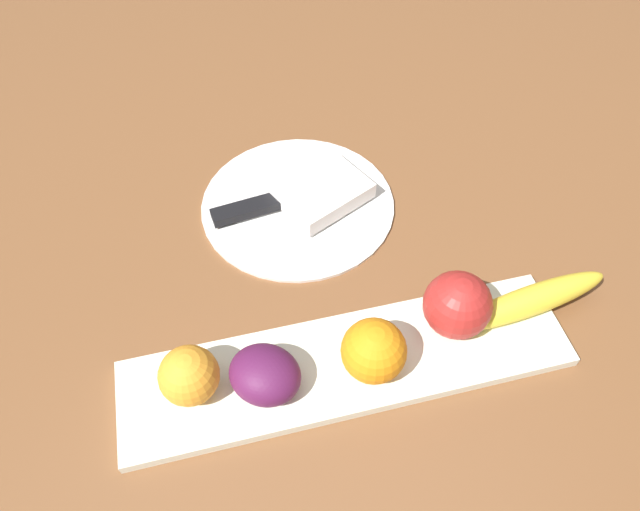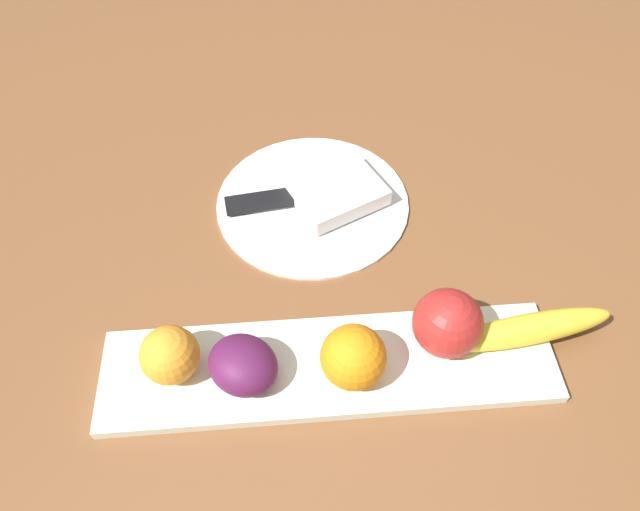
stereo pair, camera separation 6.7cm
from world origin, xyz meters
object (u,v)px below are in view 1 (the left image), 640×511
Objects in this scene: banana at (531,301)px; dinner_plate at (298,203)px; orange_near_banana at (374,351)px; apple at (457,305)px; knife at (258,207)px; fruit_tray at (347,364)px; grape_bunch at (265,375)px; orange_near_apple at (189,376)px; folded_napkin at (321,190)px.

banana reaches higher than dinner_plate.
banana is 0.19m from orange_near_banana.
apple reaches higher than knife.
fruit_tray is 1.89× the size of dinner_plate.
knife is (0.04, 0.25, -0.02)m from grape_bunch.
fruit_tray is 0.13m from apple.
orange_near_banana is at bearing -80.74° from knife.
apple reaches higher than orange_near_apple.
banana is 0.30m from grape_bunch.
banana is 0.29m from folded_napkin.
orange_near_banana is at bearing -3.00° from grape_bunch.
knife is (-0.18, 0.22, -0.04)m from apple.
knife is (0.11, 0.23, -0.03)m from orange_near_apple.
apple is at bearing 6.43° from grape_bunch.
folded_napkin is at bearing 82.60° from fruit_tray.
grape_bunch is (-0.21, -0.02, -0.01)m from apple.
banana is 1.74× the size of folded_napkin.
orange_near_apple is 0.07m from grape_bunch.
grape_bunch is (-0.09, -0.01, 0.03)m from fruit_tray.
orange_near_banana is 0.90× the size of grape_bunch.
grape_bunch reaches higher than knife.
grape_bunch is 0.41× the size of knife.
apple is at bearing -9.27° from banana.
grape_bunch is 0.29× the size of dinner_plate.
knife is at bearing 106.55° from orange_near_banana.
folded_napkin is (0.19, 0.24, -0.02)m from orange_near_apple.
apple is 1.09× the size of orange_near_banana.
fruit_tray is at bearing 151.08° from orange_near_banana.
knife is (-0.27, 0.23, -0.02)m from banana.
dinner_plate is at bearing -4.61° from knife.
banana reaches higher than fruit_tray.
apple reaches higher than grape_bunch.
fruit_tray is 0.25m from folded_napkin.
knife is (-0.08, -0.00, -0.01)m from folded_napkin.
folded_napkin reaches higher than fruit_tray.
folded_napkin is at bearing -59.05° from banana.
grape_bunch reaches higher than fruit_tray.
banana is 0.31m from dinner_plate.
orange_near_banana reaches higher than dinner_plate.
apple reaches higher than dinner_plate.
apple reaches higher than folded_napkin.
knife reaches higher than dinner_plate.
banana is 3.15× the size of orange_near_apple.
folded_napkin is at bearing 87.95° from orange_near_banana.
folded_napkin is at bearing 50.88° from orange_near_apple.
orange_near_banana is 0.26m from folded_napkin.
orange_near_apple reaches higher than dinner_plate.
knife is at bearing 128.29° from apple.
orange_near_apple is (-0.37, -0.01, 0.01)m from banana.
fruit_tray is at bearing -97.40° from folded_napkin.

